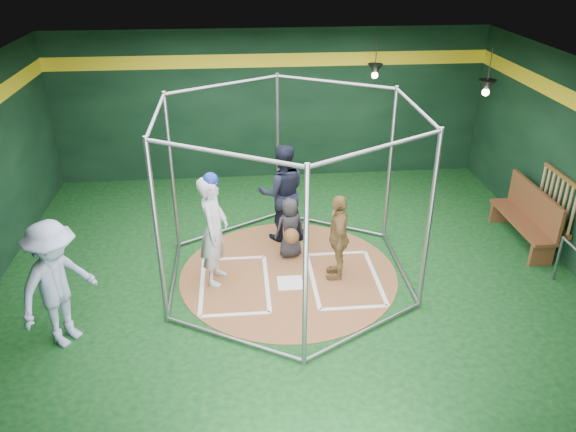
{
  "coord_description": "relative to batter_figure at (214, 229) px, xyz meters",
  "views": [
    {
      "loc": [
        -0.78,
        -8.29,
        5.39
      ],
      "look_at": [
        0.0,
        0.1,
        1.1
      ],
      "focal_mm": 35.0,
      "sensor_mm": 36.0,
      "label": 1
    }
  ],
  "objects": [
    {
      "name": "dugout_bench",
      "position": [
        5.88,
        0.82,
        -0.43
      ],
      "size": [
        0.45,
        1.92,
        1.12
      ],
      "color": "brown",
      "rests_on": "ground"
    },
    {
      "name": "bat_rack",
      "position": [
        6.17,
        0.47,
        0.05
      ],
      "size": [
        0.07,
        1.25,
        0.98
      ],
      "color": "brown",
      "rests_on": "room_shell"
    },
    {
      "name": "visitor_leopard",
      "position": [
        2.08,
        -0.05,
        -0.22
      ],
      "size": [
        0.51,
        0.95,
        1.54
      ],
      "primitive_type": "imported",
      "rotation": [
        0.0,
        0.0,
        -1.73
      ],
      "color": "tan",
      "rests_on": "clay_disc"
    },
    {
      "name": "clay_disc",
      "position": [
        1.25,
        0.07,
        -0.99
      ],
      "size": [
        3.8,
        3.8,
        0.01
      ],
      "primitive_type": "cylinder",
      "color": "brown",
      "rests_on": "ground"
    },
    {
      "name": "pendant_lamp_near",
      "position": [
        3.45,
        3.67,
        1.74
      ],
      "size": [
        0.34,
        0.34,
        0.9
      ],
      "color": "black",
      "rests_on": "room_shell"
    },
    {
      "name": "batter_box_right",
      "position": [
        2.2,
        -0.18,
        -0.98
      ],
      "size": [
        1.17,
        1.77,
        0.01
      ],
      "color": "white",
      "rests_on": "clay_disc"
    },
    {
      "name": "batter_box_left",
      "position": [
        0.3,
        -0.18,
        -0.98
      ],
      "size": [
        1.17,
        1.77,
        0.01
      ],
      "color": "white",
      "rests_on": "clay_disc"
    },
    {
      "name": "batter_figure",
      "position": [
        0.0,
        0.0,
        0.0
      ],
      "size": [
        0.59,
        0.78,
        2.0
      ],
      "color": "#BABBC1",
      "rests_on": "clay_disc"
    },
    {
      "name": "steel_railing",
      "position": [
        5.8,
        -0.99,
        -0.43
      ],
      "size": [
        0.05,
        0.99,
        0.85
      ],
      "color": "slate",
      "rests_on": "ground"
    },
    {
      "name": "batting_cage",
      "position": [
        1.25,
        0.07,
        0.5
      ],
      "size": [
        4.05,
        4.67,
        3.0
      ],
      "color": "gray",
      "rests_on": "ground"
    },
    {
      "name": "catcher_figure",
      "position": [
        1.33,
        0.69,
        -0.42
      ],
      "size": [
        0.64,
        0.64,
        1.14
      ],
      "color": "black",
      "rests_on": "clay_disc"
    },
    {
      "name": "pendant_lamp_far",
      "position": [
        5.25,
        2.07,
        1.74
      ],
      "size": [
        0.34,
        0.34,
        0.9
      ],
      "color": "black",
      "rests_on": "room_shell"
    },
    {
      "name": "home_plate",
      "position": [
        1.25,
        -0.23,
        -0.98
      ],
      "size": [
        0.43,
        0.43,
        0.01
      ],
      "primitive_type": "cube",
      "color": "white",
      "rests_on": "clay_disc"
    },
    {
      "name": "umpire",
      "position": [
        1.25,
        1.41,
        -0.03
      ],
      "size": [
        0.98,
        0.79,
        1.91
      ],
      "primitive_type": "imported",
      "rotation": [
        0.0,
        0.0,
        3.21
      ],
      "color": "black",
      "rests_on": "clay_disc"
    },
    {
      "name": "room_shell",
      "position": [
        1.25,
        0.08,
        0.75
      ],
      "size": [
        10.1,
        9.1,
        3.53
      ],
      "color": "black",
      "rests_on": "ground"
    },
    {
      "name": "bystander_blue",
      "position": [
        -2.15,
        -1.39,
        -0.02
      ],
      "size": [
        1.3,
        1.45,
        1.95
      ],
      "primitive_type": "imported",
      "rotation": [
        0.0,
        0.0,
        0.98
      ],
      "color": "#9DACD0",
      "rests_on": "ground"
    }
  ]
}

